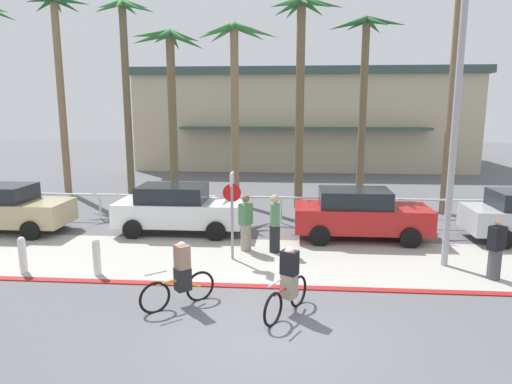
{
  "coord_description": "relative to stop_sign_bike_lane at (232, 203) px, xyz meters",
  "views": [
    {
      "loc": [
        0.39,
        -8.35,
        4.38
      ],
      "look_at": [
        -0.76,
        6.0,
        1.67
      ],
      "focal_mm": 31.89,
      "sensor_mm": 36.0,
      "label": 1
    }
  ],
  "objects": [
    {
      "name": "palm_tree_5",
      "position": [
        1.99,
        7.0,
        4.87
      ],
      "size": [
        3.09,
        2.93,
        8.78
      ],
      "color": "brown",
      "rests_on": "ground"
    },
    {
      "name": "car_tan_0",
      "position": [
        -8.4,
        2.29,
        -0.81
      ],
      "size": [
        4.4,
        2.02,
        1.69
      ],
      "color": "tan",
      "rests_on": "ground"
    },
    {
      "name": "curb_paint",
      "position": [
        1.3,
        -1.98,
        -1.66
      ],
      "size": [
        44.0,
        0.24,
        0.03
      ],
      "primitive_type": "cube",
      "color": "maroon",
      "rests_on": "ground"
    },
    {
      "name": "palm_tree_3",
      "position": [
        -3.56,
        7.1,
        4.08
      ],
      "size": [
        3.05,
        3.44,
        7.59
      ],
      "color": "brown",
      "rests_on": "ground"
    },
    {
      "name": "palm_tree_2",
      "position": [
        -6.5,
        9.78,
        5.34
      ],
      "size": [
        3.05,
        3.07,
        9.43
      ],
      "color": "brown",
      "rests_on": "ground"
    },
    {
      "name": "sidewalk_strip",
      "position": [
        1.3,
        0.02,
        -1.67
      ],
      "size": [
        44.0,
        4.0,
        0.02
      ],
      "primitive_type": "cube",
      "color": "#ADAAA0",
      "rests_on": "ground"
    },
    {
      "name": "rail_fence",
      "position": [
        1.3,
        4.32,
        -0.84
      ],
      "size": [
        19.02,
        0.08,
        1.04
      ],
      "color": "white",
      "rests_on": "ground"
    },
    {
      "name": "streetlight_curb",
      "position": [
        5.97,
        -0.27,
        2.6
      ],
      "size": [
        0.24,
        2.54,
        7.5
      ],
      "color": "#9EA0A5",
      "rests_on": "ground"
    },
    {
      "name": "car_red_2",
      "position": [
        3.95,
        2.43,
        -0.81
      ],
      "size": [
        4.4,
        2.02,
        1.69
      ],
      "color": "red",
      "rests_on": "ground"
    },
    {
      "name": "cyclist_red_0",
      "position": [
        1.64,
        -3.38,
        -0.98
      ],
      "size": [
        0.92,
        1.63,
        1.5
      ],
      "color": "black",
      "rests_on": "ground"
    },
    {
      "name": "palm_tree_4",
      "position": [
        -0.86,
        7.68,
        4.31
      ],
      "size": [
        3.59,
        2.84,
        7.95
      ],
      "color": "#846B4C",
      "rests_on": "ground"
    },
    {
      "name": "palm_tree_1",
      "position": [
        -9.77,
        9.62,
        5.21
      ],
      "size": [
        3.25,
        3.02,
        9.65
      ],
      "color": "#846B4C",
      "rests_on": "ground"
    },
    {
      "name": "pedestrian_0",
      "position": [
        6.89,
        -1.0,
        -0.91
      ],
      "size": [
        0.48,
        0.44,
        1.67
      ],
      "color": "#4C4C51",
      "rests_on": "ground"
    },
    {
      "name": "ground_plane",
      "position": [
        1.3,
        5.82,
        -1.68
      ],
      "size": [
        80.0,
        80.0,
        0.0
      ],
      "primitive_type": "plane",
      "color": "#5B5B60"
    },
    {
      "name": "building_backdrop",
      "position": [
        2.39,
        23.71,
        1.82
      ],
      "size": [
        23.65,
        13.21,
        6.96
      ],
      "color": "#BCAD8E",
      "rests_on": "ground"
    },
    {
      "name": "stop_sign_bike_lane",
      "position": [
        0.0,
        0.0,
        0.0
      ],
      "size": [
        0.52,
        0.56,
        2.56
      ],
      "color": "gray",
      "rests_on": "ground"
    },
    {
      "name": "pedestrian_2",
      "position": [
        0.3,
        0.86,
        -0.86
      ],
      "size": [
        0.44,
        0.48,
        1.76
      ],
      "color": "gray",
      "rests_on": "ground"
    },
    {
      "name": "cyclist_yellow_1",
      "position": [
        -0.74,
        -3.16,
        -0.98
      ],
      "size": [
        1.44,
        1.21,
        1.5
      ],
      "color": "black",
      "rests_on": "ground"
    },
    {
      "name": "palm_tree_6",
      "position": [
        5.0,
        9.68,
        4.46
      ],
      "size": [
        3.6,
        3.35,
        8.48
      ],
      "color": "brown",
      "rests_on": "ground"
    },
    {
      "name": "palm_tree_7",
      "position": [
        7.94,
        6.41,
        5.19
      ],
      "size": [
        3.01,
        2.87,
        9.61
      ],
      "color": "#756047",
      "rests_on": "ground"
    },
    {
      "name": "pedestrian_1",
      "position": [
        1.19,
        0.75,
        -0.84
      ],
      "size": [
        0.36,
        0.43,
        1.8
      ],
      "color": "#232326",
      "rests_on": "ground"
    },
    {
      "name": "bollard_2",
      "position": [
        -3.39,
        -1.52,
        -1.16
      ],
      "size": [
        0.2,
        0.2,
        1.0
      ],
      "color": "white",
      "rests_on": "ground"
    },
    {
      "name": "car_white_1",
      "position": [
        -2.26,
        2.72,
        -0.81
      ],
      "size": [
        4.4,
        2.02,
        1.69
      ],
      "color": "white",
      "rests_on": "ground"
    },
    {
      "name": "bollard_1",
      "position": [
        -5.42,
        -1.52,
        -1.16
      ],
      "size": [
        0.2,
        0.2,
        1.0
      ],
      "color": "white",
      "rests_on": "ground"
    }
  ]
}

